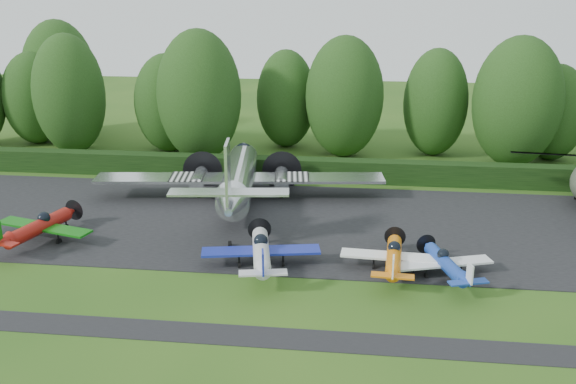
# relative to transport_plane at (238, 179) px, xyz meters

# --- Properties ---
(ground) EXTENTS (160.00, 160.00, 0.00)m
(ground) POSITION_rel_transport_plane_xyz_m (5.30, -13.93, -2.13)
(ground) COLOR #234C15
(ground) RESTS_ON ground
(apron) EXTENTS (70.00, 18.00, 0.01)m
(apron) POSITION_rel_transport_plane_xyz_m (5.30, -3.93, -2.13)
(apron) COLOR black
(apron) RESTS_ON ground
(taxiway_verge) EXTENTS (70.00, 2.00, 0.00)m
(taxiway_verge) POSITION_rel_transport_plane_xyz_m (5.30, -19.93, -2.13)
(taxiway_verge) COLOR black
(taxiway_verge) RESTS_ON ground
(hedgerow) EXTENTS (90.00, 1.60, 2.00)m
(hedgerow) POSITION_rel_transport_plane_xyz_m (5.30, 7.07, -2.13)
(hedgerow) COLOR black
(hedgerow) RESTS_ON ground
(transport_plane) EXTENTS (23.88, 18.31, 7.65)m
(transport_plane) POSITION_rel_transport_plane_xyz_m (0.00, 0.00, 0.00)
(transport_plane) COLOR silver
(transport_plane) RESTS_ON ground
(light_plane_red) EXTENTS (7.36, 7.74, 2.83)m
(light_plane_red) POSITION_rel_transport_plane_xyz_m (-12.21, -9.52, -0.96)
(light_plane_red) COLOR maroon
(light_plane_red) RESTS_ON ground
(light_plane_white) EXTENTS (7.54, 7.92, 2.90)m
(light_plane_white) POSITION_rel_transport_plane_xyz_m (3.78, -11.89, -0.93)
(light_plane_white) COLOR silver
(light_plane_white) RESTS_ON ground
(light_plane_orange) EXTENTS (6.66, 7.00, 2.56)m
(light_plane_orange) POSITION_rel_transport_plane_xyz_m (12.05, -11.41, -1.07)
(light_plane_orange) COLOR orange
(light_plane_orange) RESTS_ON ground
(light_plane_blue) EXTENTS (6.20, 6.52, 2.38)m
(light_plane_blue) POSITION_rel_transport_plane_xyz_m (15.21, -11.89, -1.14)
(light_plane_blue) COLOR #1A3C9D
(light_plane_blue) RESTS_ON ground
(tree_0) EXTENTS (8.40, 8.40, 12.52)m
(tree_0) POSITION_rel_transport_plane_xyz_m (24.38, 14.13, 4.12)
(tree_0) COLOR black
(tree_0) RESTS_ON ground
(tree_1) EXTENTS (6.47, 6.47, 9.62)m
(tree_1) POSITION_rel_transport_plane_xyz_m (28.60, 16.82, 2.66)
(tree_1) COLOR black
(tree_1) RESTS_ON ground
(tree_3) EXTENTS (6.48, 6.48, 10.93)m
(tree_3) POSITION_rel_transport_plane_xyz_m (17.12, 17.26, 3.32)
(tree_3) COLOR black
(tree_3) RESTS_ON ground
(tree_5) EXTENTS (6.60, 6.60, 10.03)m
(tree_5) POSITION_rel_transport_plane_xyz_m (-25.77, 17.15, 2.87)
(tree_5) COLOR black
(tree_5) RESTS_ON ground
(tree_6) EXTENTS (6.30, 6.30, 10.42)m
(tree_6) POSITION_rel_transport_plane_xyz_m (1.65, 18.93, 3.06)
(tree_6) COLOR black
(tree_6) RESTS_ON ground
(tree_7) EXTENTS (6.86, 6.86, 10.23)m
(tree_7) POSITION_rel_transport_plane_xyz_m (-10.37, 15.69, 2.97)
(tree_7) COLOR black
(tree_7) RESTS_ON ground
(tree_8) EXTENTS (7.84, 7.84, 12.22)m
(tree_8) POSITION_rel_transport_plane_xyz_m (7.93, 15.74, 3.97)
(tree_8) COLOR black
(tree_8) RESTS_ON ground
(tree_9) EXTENTS (8.26, 8.26, 12.98)m
(tree_9) POSITION_rel_transport_plane_xyz_m (-6.16, 12.58, 4.34)
(tree_9) COLOR black
(tree_9) RESTS_ON ground
(tree_10) EXTENTS (7.25, 7.25, 12.32)m
(tree_10) POSITION_rel_transport_plane_xyz_m (-20.05, 13.66, 4.01)
(tree_10) COLOR black
(tree_10) RESTS_ON ground
(tree_11) EXTENTS (8.27, 8.27, 13.18)m
(tree_11) POSITION_rel_transport_plane_xyz_m (-24.31, 20.71, 4.45)
(tree_11) COLOR black
(tree_11) RESTS_ON ground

